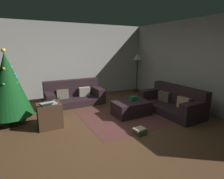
% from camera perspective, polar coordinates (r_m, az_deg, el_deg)
% --- Properties ---
extents(ground_plane, '(6.40, 6.40, 0.00)m').
position_cam_1_polar(ground_plane, '(4.03, -2.78, -13.17)').
color(ground_plane, brown).
extents(rear_partition, '(6.40, 0.12, 2.60)m').
position_cam_1_polar(rear_partition, '(6.61, -14.66, 8.64)').
color(rear_partition, '#BCB7B2').
rests_on(rear_partition, ground_plane).
extents(corner_partition, '(0.12, 6.40, 2.60)m').
position_cam_1_polar(corner_partition, '(5.71, 27.19, 6.91)').
color(corner_partition, '#B5B0AB').
rests_on(corner_partition, ground_plane).
extents(couch_left, '(1.79, 0.85, 0.75)m').
position_cam_1_polar(couch_left, '(5.93, -12.00, -1.73)').
color(couch_left, '#2D1E23').
rests_on(couch_left, ground_plane).
extents(couch_right, '(0.89, 1.79, 0.73)m').
position_cam_1_polar(couch_right, '(5.33, 18.76, -3.91)').
color(couch_right, '#2D1E23').
rests_on(couch_right, ground_plane).
extents(ottoman, '(0.96, 0.62, 0.37)m').
position_cam_1_polar(ottoman, '(4.90, 6.14, -5.92)').
color(ottoman, '#2D1E23').
rests_on(ottoman, ground_plane).
extents(gift_box, '(0.19, 0.17, 0.11)m').
position_cam_1_polar(gift_box, '(4.95, 6.72, -2.76)').
color(gift_box, '#19662D').
rests_on(gift_box, ottoman).
extents(tv_remote, '(0.12, 0.16, 0.02)m').
position_cam_1_polar(tv_remote, '(4.89, 6.53, -3.53)').
color(tv_remote, black).
rests_on(tv_remote, ottoman).
extents(christmas_tree, '(1.00, 1.00, 1.78)m').
position_cam_1_polar(christmas_tree, '(4.84, -30.07, 1.27)').
color(christmas_tree, brown).
rests_on(christmas_tree, ground_plane).
extents(side_table, '(0.52, 0.44, 0.55)m').
position_cam_1_polar(side_table, '(4.37, -19.17, -7.80)').
color(side_table, '#4C3323').
rests_on(side_table, ground_plane).
extents(laptop, '(0.40, 0.46, 0.19)m').
position_cam_1_polar(laptop, '(4.21, -19.21, -3.86)').
color(laptop, silver).
rests_on(laptop, side_table).
extents(book_stack, '(0.27, 0.24, 0.13)m').
position_cam_1_polar(book_stack, '(3.94, 8.77, -12.97)').
color(book_stack, '#387A47').
rests_on(book_stack, ground_plane).
extents(corner_lamp, '(0.36, 0.36, 1.54)m').
position_cam_1_polar(corner_lamp, '(7.27, 8.06, 9.39)').
color(corner_lamp, black).
rests_on(corner_lamp, ground_plane).
extents(area_rug, '(2.60, 2.00, 0.01)m').
position_cam_1_polar(area_rug, '(4.96, 6.09, -7.93)').
color(area_rug, brown).
rests_on(area_rug, ground_plane).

